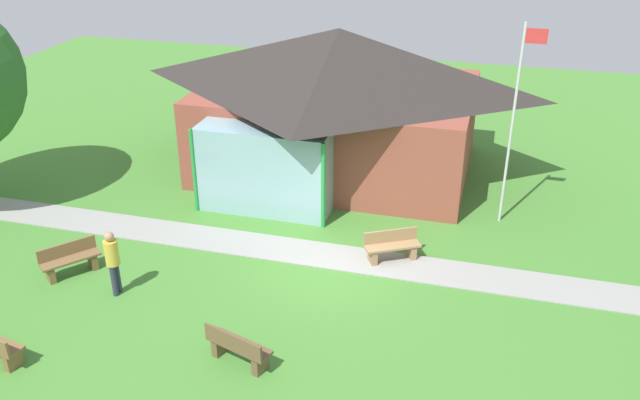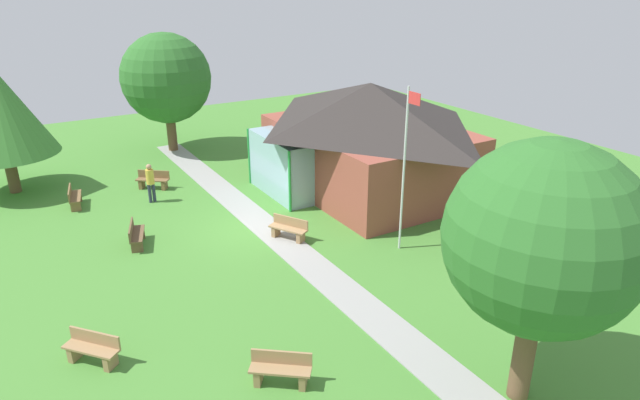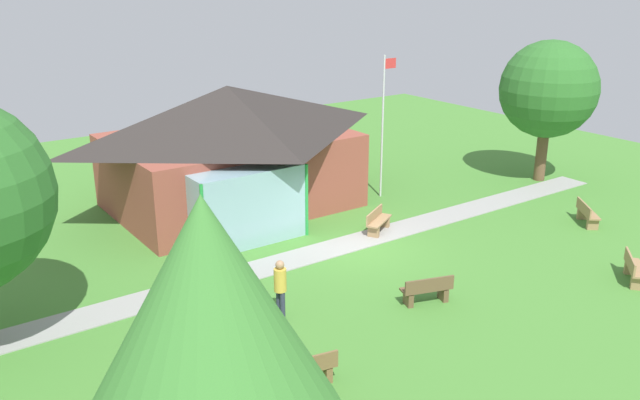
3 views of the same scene
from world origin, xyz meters
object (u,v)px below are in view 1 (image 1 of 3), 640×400
pavilion (336,99)px  bench_front_center (238,348)px  bench_mid_left (70,260)px  visitor_strolling_lawn (112,258)px  bench_rear_near_path (392,247)px  flagpole (514,118)px

pavilion → bench_front_center: (0.58, -10.59, -2.13)m
bench_mid_left → visitor_strolling_lawn: 1.82m
bench_rear_near_path → bench_mid_left: bearing=-9.5°
bench_mid_left → bench_front_center: (5.52, -2.15, 0.00)m
bench_rear_near_path → visitor_strolling_lawn: 7.18m
flagpole → bench_mid_left: (-10.70, -5.99, -2.84)m
pavilion → flagpole: (5.76, -2.46, 0.71)m
bench_rear_near_path → bench_front_center: size_ratio=0.97×
flagpole → bench_rear_near_path: 5.03m
bench_rear_near_path → bench_front_center: (-2.41, -5.05, 0.00)m
bench_mid_left → pavilion: bearing=-172.1°
bench_rear_near_path → bench_mid_left: (-7.93, -2.90, 0.00)m
pavilion → visitor_strolling_lawn: (-3.31, -8.95, -1.51)m
flagpole → bench_front_center: flagpole is taller
pavilion → bench_rear_near_path: size_ratio=6.54×
bench_mid_left → bench_front_center: 5.92m
bench_front_center → visitor_strolling_lawn: (-3.89, 1.65, 0.62)m
flagpole → bench_front_center: 10.05m
visitor_strolling_lawn → flagpole: bearing=-58.0°
flagpole → bench_mid_left: 12.59m
bench_rear_near_path → bench_mid_left: 8.44m
visitor_strolling_lawn → bench_front_center: bearing=-116.6°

